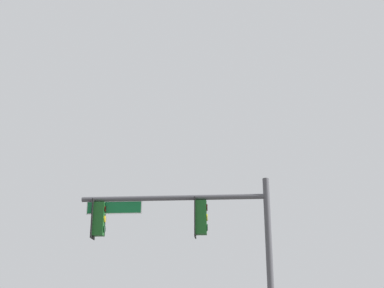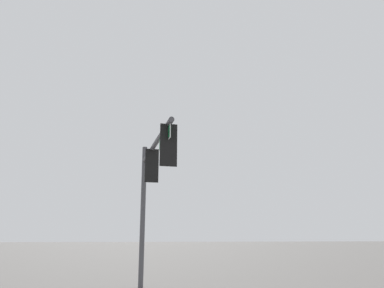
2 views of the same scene
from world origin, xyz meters
TOP-DOWN VIEW (x-y plane):
  - signal_pole_near at (-5.98, -6.69)m, footprint 6.24×0.58m

SIDE VIEW (x-z plane):
  - signal_pole_near at x=-5.98m, z-range 1.30..7.23m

